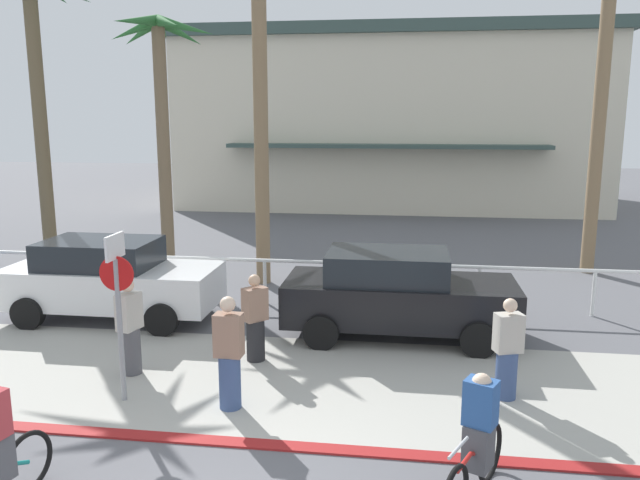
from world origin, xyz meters
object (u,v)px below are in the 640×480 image
at_px(pedestrian_0, 507,354).
at_px(pedestrian_1, 229,358).
at_px(palm_tree_1, 161,82).
at_px(palm_tree_2, 258,6).
at_px(pedestrian_3, 255,322).
at_px(stop_sign_bike_lane, 118,294).
at_px(palm_tree_3, 605,28).
at_px(car_black_2, 397,293).
at_px(cyclist_red_1, 477,441).
at_px(palm_tree_0, 34,48).
at_px(pedestrian_2, 130,331).
at_px(car_white_1, 110,279).

distance_m(pedestrian_0, pedestrian_1, 4.14).
bearing_deg(palm_tree_1, palm_tree_2, -26.37).
height_order(pedestrian_1, pedestrian_3, pedestrian_1).
height_order(stop_sign_bike_lane, pedestrian_1, stop_sign_bike_lane).
height_order(palm_tree_2, palm_tree_3, palm_tree_2).
height_order(palm_tree_2, pedestrian_0, palm_tree_2).
relative_size(car_black_2, cyclist_red_1, 2.65).
relative_size(pedestrian_0, pedestrian_1, 0.93).
relative_size(stop_sign_bike_lane, palm_tree_0, 0.33).
distance_m(palm_tree_1, cyclist_red_1, 13.63).
bearing_deg(pedestrian_3, palm_tree_0, 141.97).
relative_size(stop_sign_bike_lane, palm_tree_3, 0.30).
xyz_separation_m(palm_tree_0, palm_tree_3, (14.57, 2.06, 0.50)).
bearing_deg(palm_tree_2, palm_tree_1, 153.63).
bearing_deg(palm_tree_1, palm_tree_0, -156.94).
distance_m(palm_tree_2, pedestrian_3, 8.08).
height_order(cyclist_red_1, pedestrian_0, pedestrian_0).
bearing_deg(pedestrian_2, car_black_2, 29.76).
relative_size(palm_tree_1, palm_tree_3, 0.80).
bearing_deg(palm_tree_2, cyclist_red_1, -63.12).
bearing_deg(cyclist_red_1, palm_tree_3, 70.07).
bearing_deg(car_white_1, cyclist_red_1, -38.36).
bearing_deg(palm_tree_3, cyclist_red_1, -109.93).
bearing_deg(stop_sign_bike_lane, pedestrian_0, 8.71).
bearing_deg(pedestrian_1, cyclist_red_1, -27.94).
height_order(palm_tree_2, cyclist_red_1, palm_tree_2).
bearing_deg(pedestrian_1, pedestrian_2, 153.07).
height_order(car_white_1, pedestrian_2, car_white_1).
relative_size(pedestrian_1, pedestrian_2, 1.04).
bearing_deg(pedestrian_2, pedestrian_3, 24.18).
height_order(palm_tree_3, car_white_1, palm_tree_3).
relative_size(stop_sign_bike_lane, cyclist_red_1, 1.54).
bearing_deg(car_white_1, pedestrian_0, -20.40).
relative_size(palm_tree_1, palm_tree_2, 0.74).
xyz_separation_m(stop_sign_bike_lane, car_black_2, (4.00, 3.44, -0.81)).
height_order(palm_tree_0, pedestrian_3, palm_tree_0).
height_order(palm_tree_1, car_black_2, palm_tree_1).
bearing_deg(pedestrian_3, pedestrian_2, -155.82).
xyz_separation_m(palm_tree_0, pedestrian_0, (11.20, -6.50, -5.23)).
relative_size(pedestrian_0, pedestrian_2, 0.97).
height_order(stop_sign_bike_lane, palm_tree_2, palm_tree_2).
relative_size(stop_sign_bike_lane, pedestrian_0, 1.62).
height_order(stop_sign_bike_lane, palm_tree_3, palm_tree_3).
xyz_separation_m(car_white_1, pedestrian_1, (3.66, -3.76, -0.08)).
height_order(pedestrian_0, pedestrian_3, pedestrian_0).
height_order(palm_tree_0, car_black_2, palm_tree_0).
xyz_separation_m(stop_sign_bike_lane, palm_tree_0, (-5.50, 7.37, 4.27)).
distance_m(palm_tree_0, cyclist_red_1, 14.89).
bearing_deg(pedestrian_0, palm_tree_3, 68.57).
height_order(palm_tree_3, pedestrian_0, palm_tree_3).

